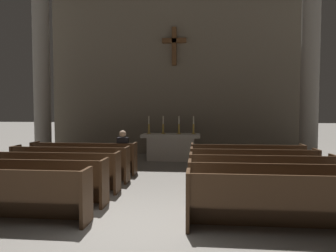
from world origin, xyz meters
name	(u,v)px	position (x,y,z in m)	size (l,w,h in m)	color
ground_plane	(137,226)	(0.00, 0.00, 0.00)	(80.00, 80.00, 0.00)	gray
pew_left_row_2	(30,181)	(-2.40, 0.96, 0.48)	(3.16, 0.50, 0.95)	#422B19
pew_left_row_3	(53,171)	(-2.40, 1.96, 0.48)	(3.16, 0.50, 0.95)	#422B19
pew_left_row_4	(70,164)	(-2.40, 2.96, 0.48)	(3.16, 0.50, 0.95)	#422B19
pew_left_row_5	(84,158)	(-2.40, 3.95, 0.48)	(3.16, 0.50, 0.95)	#422B19
pew_right_row_1	(287,203)	(2.40, -0.04, 0.48)	(3.16, 0.50, 0.95)	#422B19
pew_right_row_2	(272,187)	(2.40, 0.96, 0.48)	(3.16, 0.50, 0.95)	#422B19
pew_right_row_3	(261,175)	(2.40, 1.96, 0.48)	(3.16, 0.50, 0.95)	#422B19
pew_right_row_4	(253,167)	(2.40, 2.96, 0.48)	(3.16, 0.50, 0.95)	#422B19
pew_right_row_5	(247,160)	(2.40, 3.95, 0.48)	(3.16, 0.50, 0.95)	#422B19
column_left_second	(42,69)	(-4.91, 6.32, 3.47)	(0.93, 0.93, 7.11)	gray
column_right_second	(310,66)	(4.91, 6.32, 3.47)	(0.93, 0.93, 7.11)	gray
altar	(171,146)	(0.00, 6.65, 0.53)	(2.20, 0.90, 1.01)	#BCB7AD
candlestick_outer_left	(149,128)	(-0.85, 6.65, 1.23)	(0.16, 0.16, 0.67)	#B79338
candlestick_inner_left	(163,128)	(-0.30, 6.65, 1.23)	(0.16, 0.16, 0.67)	#B79338
candlestick_inner_right	(179,128)	(0.30, 6.65, 1.23)	(0.16, 0.16, 0.67)	#B79338
candlestick_outer_right	(193,128)	(0.85, 6.65, 1.23)	(0.16, 0.16, 0.67)	#B79338
apse_with_cross	(175,57)	(0.00, 8.43, 4.19)	(10.82, 0.44, 8.38)	#706656
lone_worshipper	(123,151)	(-1.19, 3.99, 0.69)	(0.32, 0.43, 1.32)	#26262B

